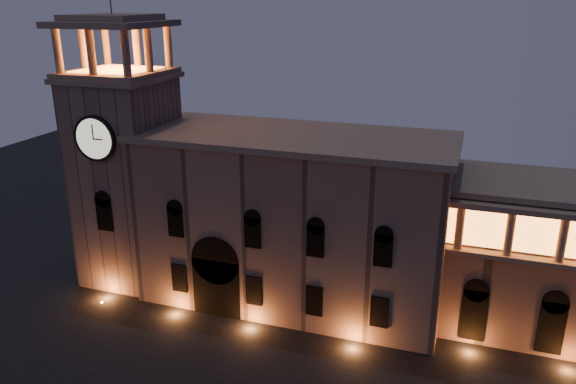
# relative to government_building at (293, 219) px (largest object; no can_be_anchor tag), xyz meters

# --- Properties ---
(government_building) EXTENTS (30.80, 12.80, 17.60)m
(government_building) POSITION_rel_government_building_xyz_m (0.00, 0.00, 0.00)
(government_building) COLOR #7E6152
(government_building) RESTS_ON ground
(clock_tower) EXTENTS (9.80, 9.80, 32.40)m
(clock_tower) POSITION_rel_government_building_xyz_m (-18.42, -0.95, 3.73)
(clock_tower) COLOR #7E6152
(clock_tower) RESTS_ON ground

